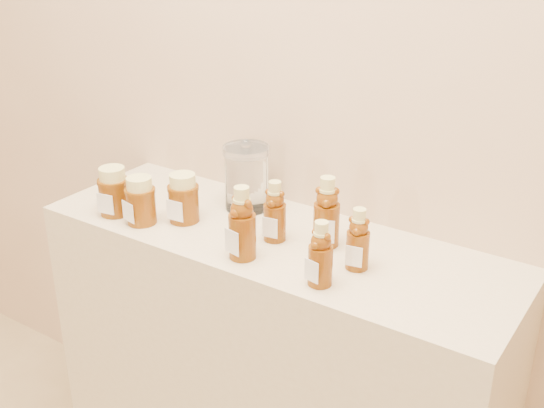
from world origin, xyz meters
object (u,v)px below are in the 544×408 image
Objects in this scene: bear_bottle_front_left at (242,218)px; glass_canister at (246,175)px; honey_jar_left at (141,200)px; display_table at (273,385)px; bear_bottle_back_left at (275,207)px.

bear_bottle_front_left is 1.05× the size of glass_canister.
bear_bottle_front_left reaches higher than honey_jar_left.
display_table is at bearing 33.53° from honey_jar_left.
glass_canister is at bearing 65.58° from honey_jar_left.
bear_bottle_front_left reaches higher than glass_canister.
bear_bottle_back_left is 0.86× the size of bear_bottle_front_left.
glass_canister is (-0.16, 0.11, 0.01)m from bear_bottle_back_left.
honey_jar_left is (-0.32, 0.01, -0.04)m from bear_bottle_front_left.
honey_jar_left is at bearing -126.97° from glass_canister.
bear_bottle_back_left reaches higher than display_table.
bear_bottle_back_left is (0.01, -0.01, 0.53)m from display_table.
bear_bottle_front_left is (-0.01, -0.11, 0.01)m from bear_bottle_back_left.
honey_jar_left is at bearing -171.27° from bear_bottle_back_left.
bear_bottle_back_left is 1.38× the size of honey_jar_left.
glass_canister is at bearing 146.41° from display_table.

